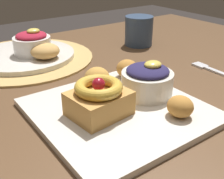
# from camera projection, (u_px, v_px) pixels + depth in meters

# --- Properties ---
(dining_table) EXTENTS (1.54, 0.93, 0.73)m
(dining_table) POSITION_uv_depth(u_px,v_px,m) (80.00, 126.00, 0.63)
(dining_table) COLOR brown
(dining_table) RESTS_ON ground_plane
(woven_placemat) EXTENTS (0.37, 0.37, 0.00)m
(woven_placemat) POSITION_uv_depth(u_px,v_px,m) (24.00, 58.00, 0.77)
(woven_placemat) COLOR tan
(woven_placemat) RESTS_ON dining_table
(front_plate) EXTENTS (0.28, 0.28, 0.01)m
(front_plate) POSITION_uv_depth(u_px,v_px,m) (118.00, 110.00, 0.51)
(front_plate) COLOR silver
(front_plate) RESTS_ON dining_table
(cake_slice) EXTENTS (0.10, 0.09, 0.07)m
(cake_slice) POSITION_uv_depth(u_px,v_px,m) (99.00, 99.00, 0.47)
(cake_slice) COLOR #C68E47
(cake_slice) RESTS_ON front_plate
(berry_ramekin) EXTENTS (0.10, 0.10, 0.07)m
(berry_ramekin) POSITION_uv_depth(u_px,v_px,m) (147.00, 80.00, 0.54)
(berry_ramekin) COLOR silver
(berry_ramekin) RESTS_ON front_plate
(fritter_front) EXTENTS (0.04, 0.05, 0.04)m
(fritter_front) POSITION_uv_depth(u_px,v_px,m) (180.00, 106.00, 0.47)
(fritter_front) COLOR #BC7F38
(fritter_front) RESTS_ON front_plate
(fritter_middle) EXTENTS (0.05, 0.05, 0.04)m
(fritter_middle) POSITION_uv_depth(u_px,v_px,m) (97.00, 78.00, 0.57)
(fritter_middle) COLOR gold
(fritter_middle) RESTS_ON front_plate
(fritter_back) EXTENTS (0.05, 0.05, 0.04)m
(fritter_back) POSITION_uv_depth(u_px,v_px,m) (127.00, 69.00, 0.62)
(fritter_back) COLOR #BC7F38
(fritter_back) RESTS_ON front_plate
(back_plate) EXTENTS (0.27, 0.27, 0.01)m
(back_plate) POSITION_uv_depth(u_px,v_px,m) (24.00, 55.00, 0.77)
(back_plate) COLOR silver
(back_plate) RESTS_ON woven_placemat
(back_ramekin) EXTENTS (0.10, 0.10, 0.07)m
(back_ramekin) POSITION_uv_depth(u_px,v_px,m) (31.00, 43.00, 0.75)
(back_ramekin) COLOR white
(back_ramekin) RESTS_ON back_plate
(back_pastry) EXTENTS (0.07, 0.07, 0.04)m
(back_pastry) POSITION_uv_depth(u_px,v_px,m) (45.00, 51.00, 0.72)
(back_pastry) COLOR tan
(back_pastry) RESTS_ON back_plate
(fork) EXTENTS (0.03, 0.13, 0.00)m
(fork) POSITION_uv_depth(u_px,v_px,m) (211.00, 69.00, 0.70)
(fork) COLOR silver
(fork) RESTS_ON dining_table
(coffee_mug) EXTENTS (0.09, 0.09, 0.09)m
(coffee_mug) POSITION_uv_depth(u_px,v_px,m) (139.00, 31.00, 0.87)
(coffee_mug) COLOR #334766
(coffee_mug) RESTS_ON dining_table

